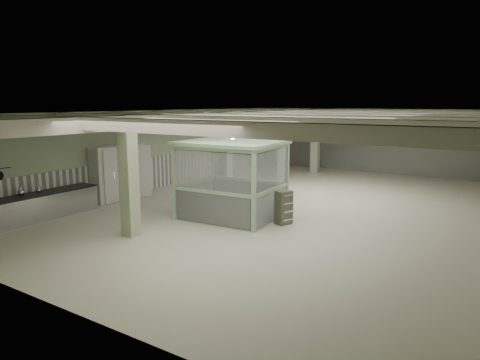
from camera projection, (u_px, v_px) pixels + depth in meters
The scene contains 28 objects.
floor at pixel (294, 206), 16.51m from camera, with size 20.00×20.00×0.00m, color silver.
ceiling at pixel (296, 112), 15.87m from camera, with size 14.00×20.00×0.02m, color beige.
wall_back at pixel (370, 141), 24.48m from camera, with size 14.00×0.02×3.60m, color #9FB18E.
wall_front at pixel (61, 220), 7.90m from camera, with size 14.00×0.02×3.60m, color #9FB18E.
wall_left at pixel (158, 149), 19.90m from camera, with size 0.02×20.00×3.60m, color #9FB18E.
wainscot_left at pixel (159, 172), 20.07m from camera, with size 0.05×19.90×1.50m, color white.
wainscot_back at pixel (369, 159), 24.65m from camera, with size 13.90×0.05×1.50m, color white.
girder at pixel (239, 117), 17.23m from camera, with size 0.45×19.90×0.40m, color beige.
beam_a at pixel (153, 126), 9.68m from camera, with size 13.90×0.35×0.32m, color beige.
beam_b at pixel (217, 122), 11.76m from camera, with size 13.90×0.35×0.32m, color beige.
beam_c at pixel (262, 119), 13.83m from camera, with size 13.90×0.35×0.32m, color beige.
beam_d at pixel (296, 117), 15.90m from camera, with size 13.90×0.35×0.32m, color beige.
beam_e at pixel (321, 115), 17.97m from camera, with size 13.90×0.35×0.32m, color beige.
beam_f at pixel (341, 114), 20.05m from camera, with size 13.90×0.35×0.32m, color beige.
beam_g at pixel (358, 113), 22.12m from camera, with size 13.90×0.35×0.32m, color beige.
column_a at pixel (129, 177), 12.54m from camera, with size 0.42×0.42×3.60m, color #9FAE8C.
column_b at pixel (225, 158), 16.69m from camera, with size 0.42×0.42×3.60m, color #9FAE8C.
column_c at pixel (283, 147), 20.83m from camera, with size 0.42×0.42×3.60m, color #9FAE8C.
column_d at pixel (315, 141), 24.15m from camera, with size 0.42×0.42×3.60m, color #9FAE8C.
pendant_front at pixel (233, 136), 11.56m from camera, with size 0.44×0.44×0.22m, color #2F3F31.
pendant_mid at pixel (313, 127), 16.12m from camera, with size 0.44×0.44×0.22m, color #2F3F31.
pendant_back at pixel (355, 122), 20.26m from camera, with size 0.44×0.44×0.22m, color #2F3F31.
prep_counter at pixel (22, 210), 14.09m from camera, with size 0.95×5.43×0.91m.
pitcher_near at pixel (39, 190), 14.55m from camera, with size 0.16×0.19×0.24m, color #B3B3B7, non-canonical shape.
pitcher_far at pixel (21, 192), 14.02m from camera, with size 0.21×0.25×0.31m, color #B3B3B7, non-canonical shape.
walkin_cooler at pixel (119, 172), 17.56m from camera, with size 0.88×2.48×2.28m.
guard_booth at pixel (232, 166), 14.71m from camera, with size 3.45×2.97×2.66m.
filing_cabinet at pixel (284, 208), 14.00m from camera, with size 0.36×0.51×1.11m, color #555648.
Camera 1 is at (6.91, -14.65, 3.94)m, focal length 32.00 mm.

